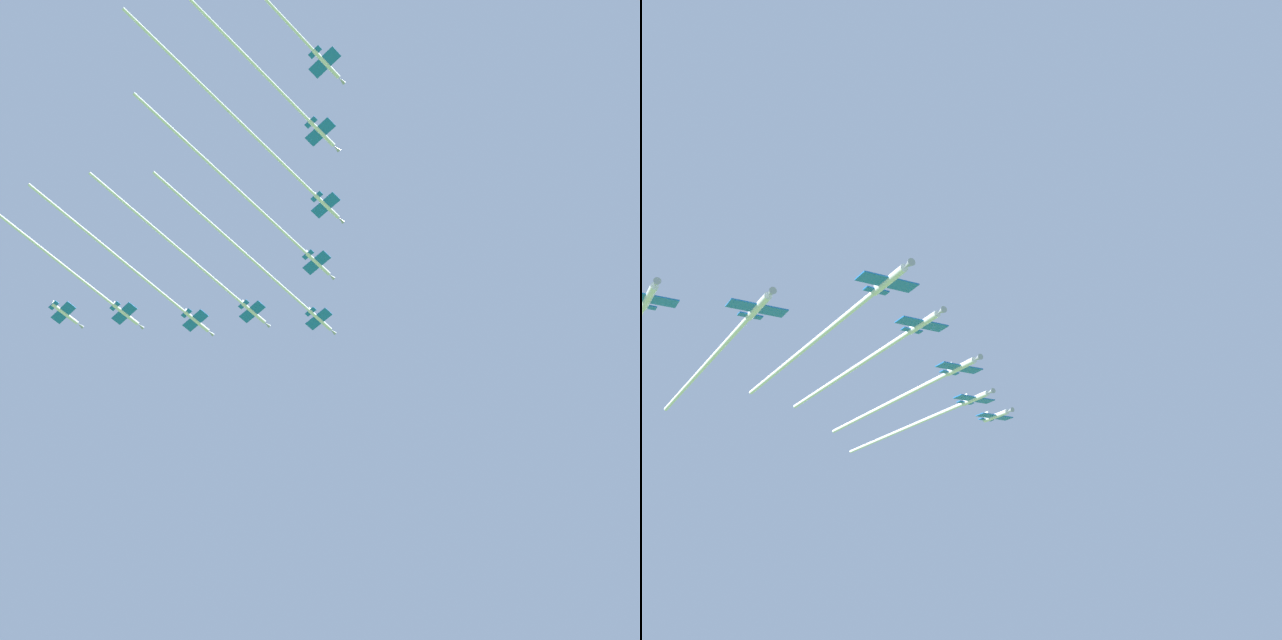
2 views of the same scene
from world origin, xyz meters
TOP-DOWN VIEW (x-y plane):
  - jet_lead at (20.76, 27.75)m, footprint 55.36×42.70m
  - jet_port_inner at (38.77, 25.40)m, footprint 52.81×40.75m
  - jet_starboard_inner at (25.22, 47.31)m, footprint 57.28×44.18m
  - jet_port_outer at (54.18, 21.07)m, footprint 52.03×40.16m
  - jet_center_rear at (75.85, 21.53)m, footprint 55.35×42.70m
  - jet_starboard_trail at (75.81, 5.35)m, footprint 10.10×8.74m

SIDE VIEW (x-z plane):
  - jet_starboard_inner at x=25.22m, z-range 199.41..201.74m
  - jet_center_rear at x=75.85m, z-range 199.76..202.09m
  - jet_port_outer at x=54.18m, z-range 199.91..202.23m
  - jet_starboard_trail at x=75.81m, z-range 200.37..202.70m
  - jet_lead at x=20.76m, z-range 200.80..203.13m
  - jet_port_inner at x=38.77m, z-range 202.19..204.51m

